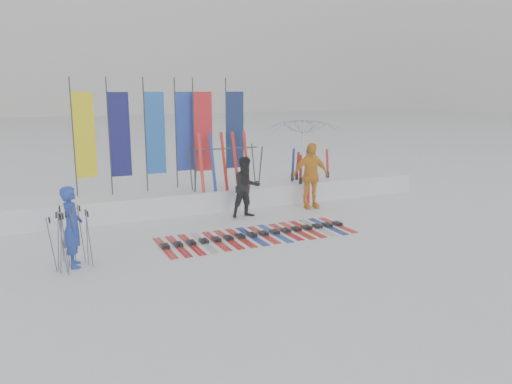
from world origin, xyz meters
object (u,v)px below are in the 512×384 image
person_black (246,187)px  person_yellow (310,176)px  person_blue (72,227)px  tent_canopy (304,153)px  ski_rack (226,162)px  ski_row (258,234)px

person_black → person_yellow: bearing=3.3°
person_blue → person_black: 5.16m
person_blue → tent_canopy: 9.44m
person_blue → person_yellow: person_yellow is taller
tent_canopy → person_blue: bearing=-148.8°
person_yellow → ski_rack: bearing=161.5°
tent_canopy → ski_rack: bearing=-156.4°
tent_canopy → person_yellow: bearing=-116.0°
person_black → ski_row: person_black is taller
ski_row → person_blue: bearing=-174.9°
person_black → ski_row: bearing=-107.5°
person_yellow → ski_rack: 2.52m
person_black → tent_canopy: 4.36m
ski_row → ski_rack: (0.36, 2.98, 1.35)m
person_black → ski_rack: 1.32m
ski_row → ski_rack: ski_rack is taller
person_yellow → ski_row: 3.44m
tent_canopy → ski_row: tent_canopy is taller
person_yellow → ski_row: size_ratio=0.41×
person_blue → tent_canopy: bearing=-56.9°
person_yellow → tent_canopy: bearing=69.0°
person_yellow → tent_canopy: size_ratio=0.68×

